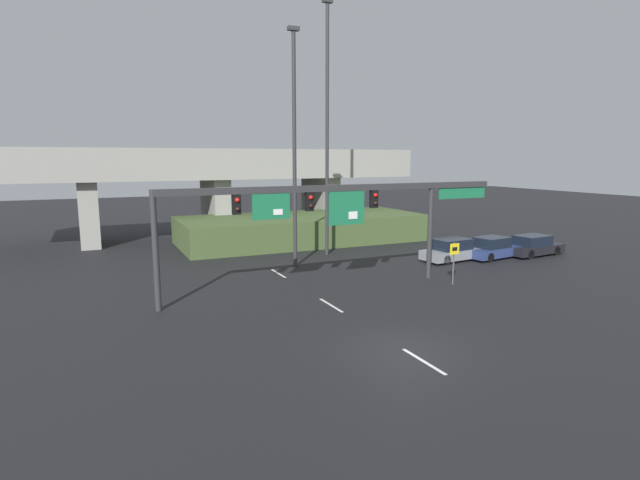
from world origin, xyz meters
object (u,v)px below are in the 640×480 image
signal_gantry (335,203)px  speed_limit_sign (454,257)px  highway_light_pole_near (327,126)px  parked_sedan_mid_right (492,248)px  highway_light_pole_far (294,145)px  parked_sedan_far_right (533,246)px  parked_sedan_near_right (453,250)px

signal_gantry → speed_limit_sign: size_ratio=8.14×
highway_light_pole_near → parked_sedan_mid_right: (9.86, -5.95, -8.34)m
speed_limit_sign → highway_light_pole_near: size_ratio=0.14×
signal_gantry → highway_light_pole_near: bearing=66.8°
signal_gantry → speed_limit_sign: (6.37, -1.79, -3.02)m
signal_gantry → highway_light_pole_near: 10.61m
speed_limit_sign → parked_sedan_mid_right: bearing=32.8°
highway_light_pole_far → highway_light_pole_near: bearing=37.4°
parked_sedan_far_right → highway_light_pole_far: bearing=162.5°
highway_light_pole_near → parked_sedan_near_right: bearing=-38.3°
speed_limit_sign → parked_sedan_far_right: 11.52m
speed_limit_sign → parked_sedan_mid_right: 8.69m
highway_light_pole_near → parked_sedan_mid_right: size_ratio=3.86×
speed_limit_sign → parked_sedan_mid_right: size_ratio=0.52×
speed_limit_sign → parked_sedan_near_right: speed_limit_sign is taller
parked_sedan_near_right → parked_sedan_mid_right: parked_sedan_near_right is taller
signal_gantry → highway_light_pole_far: (0.26, 6.15, 3.11)m
parked_sedan_far_right → parked_sedan_near_right: bearing=166.5°
signal_gantry → parked_sedan_mid_right: size_ratio=4.26×
highway_light_pole_near → speed_limit_sign: bearing=-76.3°
signal_gantry → parked_sedan_far_right: 17.65m
highway_light_pole_far → parked_sedan_far_right: highway_light_pole_far is taller
parked_sedan_near_right → highway_light_pole_far: bearing=159.1°
signal_gantry → parked_sedan_near_right: signal_gantry is taller
parked_sedan_near_right → highway_light_pole_near: bearing=135.4°
signal_gantry → parked_sedan_near_right: 11.84m
speed_limit_sign → highway_light_pole_far: bearing=127.6°
parked_sedan_near_right → parked_sedan_mid_right: size_ratio=1.08×
signal_gantry → highway_light_pole_far: highway_light_pole_far is taller
parked_sedan_near_right → parked_sedan_mid_right: 3.04m
speed_limit_sign → parked_sedan_near_right: (4.28, 5.21, -0.84)m
highway_light_pole_near → parked_sedan_near_right: 12.09m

